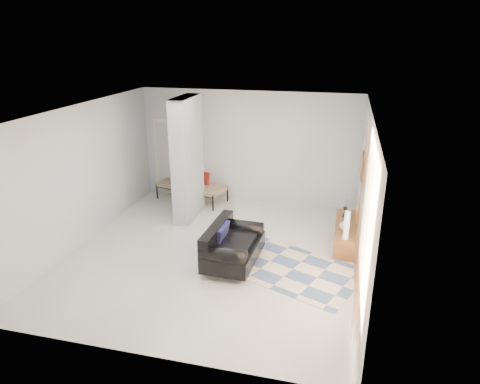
# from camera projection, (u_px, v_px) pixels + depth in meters

# --- Properties ---
(floor) EXTENTS (6.00, 6.00, 0.00)m
(floor) POSITION_uv_depth(u_px,v_px,m) (214.00, 252.00, 8.48)
(floor) COLOR beige
(floor) RESTS_ON ground
(ceiling) EXTENTS (6.00, 6.00, 0.00)m
(ceiling) POSITION_uv_depth(u_px,v_px,m) (211.00, 111.00, 7.51)
(ceiling) COLOR white
(ceiling) RESTS_ON wall_back
(wall_back) EXTENTS (6.00, 0.00, 6.00)m
(wall_back) POSITION_uv_depth(u_px,v_px,m) (248.00, 147.00, 10.73)
(wall_back) COLOR silver
(wall_back) RESTS_ON ground
(wall_front) EXTENTS (6.00, 0.00, 6.00)m
(wall_front) POSITION_uv_depth(u_px,v_px,m) (140.00, 265.00, 5.27)
(wall_front) COLOR silver
(wall_front) RESTS_ON ground
(wall_left) EXTENTS (0.00, 6.00, 6.00)m
(wall_left) POSITION_uv_depth(u_px,v_px,m) (82.00, 175.00, 8.62)
(wall_left) COLOR silver
(wall_left) RESTS_ON ground
(wall_right) EXTENTS (0.00, 6.00, 6.00)m
(wall_right) POSITION_uv_depth(u_px,v_px,m) (365.00, 199.00, 7.38)
(wall_right) COLOR silver
(wall_right) RESTS_ON ground
(partition_column) EXTENTS (0.35, 1.20, 2.80)m
(partition_column) POSITION_uv_depth(u_px,v_px,m) (187.00, 159.00, 9.70)
(partition_column) COLOR #B7BDBF
(partition_column) RESTS_ON floor
(hallway_door) EXTENTS (0.85, 0.06, 2.04)m
(hallway_door) POSITION_uv_depth(u_px,v_px,m) (170.00, 157.00, 11.30)
(hallway_door) COLOR white
(hallway_door) RESTS_ON floor
(curtain) EXTENTS (0.00, 2.55, 2.55)m
(curtain) POSITION_uv_depth(u_px,v_px,m) (362.00, 222.00, 6.33)
(curtain) COLOR orange
(curtain) RESTS_ON wall_right
(wall_art) EXTENTS (0.04, 0.45, 0.55)m
(wall_art) POSITION_uv_depth(u_px,v_px,m) (363.00, 167.00, 8.28)
(wall_art) COLOR #3C2310
(wall_art) RESTS_ON wall_right
(media_console) EXTENTS (0.45, 1.68, 0.80)m
(media_console) POSITION_uv_depth(u_px,v_px,m) (346.00, 233.00, 8.83)
(media_console) COLOR brown
(media_console) RESTS_ON floor
(loveseat) EXTENTS (0.93, 1.52, 0.76)m
(loveseat) POSITION_uv_depth(u_px,v_px,m) (231.00, 246.00, 7.98)
(loveseat) COLOR silver
(loveseat) RESTS_ON floor
(daybed) EXTENTS (1.88, 1.16, 0.77)m
(daybed) POSITION_uv_depth(u_px,v_px,m) (191.00, 184.00, 11.05)
(daybed) COLOR black
(daybed) RESTS_ON floor
(area_rug) EXTENTS (2.81, 2.38, 0.01)m
(area_rug) POSITION_uv_depth(u_px,v_px,m) (293.00, 269.00, 7.86)
(area_rug) COLOR beige
(area_rug) RESTS_ON floor
(cylinder_lamp) EXTENTS (0.10, 0.10, 0.57)m
(cylinder_lamp) POSITION_uv_depth(u_px,v_px,m) (347.00, 225.00, 8.05)
(cylinder_lamp) COLOR white
(cylinder_lamp) RESTS_ON media_console
(bronze_figurine) EXTENTS (0.12, 0.12, 0.24)m
(bronze_figurine) POSITION_uv_depth(u_px,v_px,m) (345.00, 212.00, 9.09)
(bronze_figurine) COLOR black
(bronze_figurine) RESTS_ON media_console
(vase) EXTENTS (0.23, 0.23, 0.22)m
(vase) POSITION_uv_depth(u_px,v_px,m) (345.00, 224.00, 8.51)
(vase) COLOR white
(vase) RESTS_ON media_console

